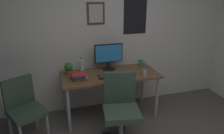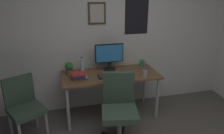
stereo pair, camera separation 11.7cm
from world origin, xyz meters
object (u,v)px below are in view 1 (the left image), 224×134
at_px(monitor, 109,56).
at_px(keyboard, 112,76).
at_px(potted_plant, 69,68).
at_px(side_chair, 24,106).
at_px(office_chair, 121,105).
at_px(pen_cup, 145,72).
at_px(computer_mouse, 131,74).
at_px(book_stack_left, 79,76).
at_px(coffee_mug_near, 141,62).
at_px(water_bottle, 82,66).

bearing_deg(monitor, keyboard, -94.12).
xyz_separation_m(monitor, potted_plant, (-0.65, -0.03, -0.13)).
bearing_deg(potted_plant, side_chair, -147.84).
bearing_deg(office_chair, potted_plant, 127.26).
height_order(monitor, pen_cup, monitor).
bearing_deg(computer_mouse, book_stack_left, 177.22).
xyz_separation_m(coffee_mug_near, book_stack_left, (-1.11, -0.33, -0.00)).
bearing_deg(keyboard, water_bottle, 144.47).
relative_size(monitor, coffee_mug_near, 4.21).
height_order(office_chair, book_stack_left, office_chair).
distance_m(potted_plant, book_stack_left, 0.28).
bearing_deg(computer_mouse, keyboard, 175.75).
height_order(computer_mouse, coffee_mug_near, coffee_mug_near).
bearing_deg(coffee_mug_near, office_chair, -127.08).
relative_size(keyboard, pen_cup, 2.15).
xyz_separation_m(monitor, computer_mouse, (0.28, -0.30, -0.22)).
bearing_deg(side_chair, book_stack_left, 12.29).
bearing_deg(office_chair, side_chair, 163.55).
height_order(keyboard, potted_plant, potted_plant).
distance_m(office_chair, water_bottle, 0.95).
bearing_deg(water_bottle, book_stack_left, -106.14).
distance_m(monitor, book_stack_left, 0.61).
bearing_deg(office_chair, book_stack_left, 130.81).
distance_m(pen_cup, book_stack_left, 0.98).
relative_size(coffee_mug_near, pen_cup, 0.55).
bearing_deg(keyboard, monitor, 85.88).
xyz_separation_m(side_chair, computer_mouse, (1.57, 0.13, 0.24)).
relative_size(potted_plant, pen_cup, 0.98).
bearing_deg(side_chair, monitor, 18.57).
distance_m(keyboard, water_bottle, 0.52).
xyz_separation_m(office_chair, computer_mouse, (0.34, 0.49, 0.22)).
height_order(office_chair, pen_cup, office_chair).
relative_size(pen_cup, book_stack_left, 0.87).
height_order(keyboard, computer_mouse, computer_mouse).
relative_size(office_chair, potted_plant, 4.87).
relative_size(monitor, keyboard, 1.07).
height_order(coffee_mug_near, potted_plant, potted_plant).
relative_size(office_chair, coffee_mug_near, 8.69).
distance_m(side_chair, computer_mouse, 1.60).
xyz_separation_m(computer_mouse, potted_plant, (-0.93, 0.28, 0.09)).
bearing_deg(book_stack_left, keyboard, -1.89).
bearing_deg(monitor, side_chair, -161.43).
xyz_separation_m(side_chair, coffee_mug_near, (1.89, 0.50, 0.28)).
height_order(pen_cup, book_stack_left, pen_cup).
relative_size(keyboard, water_bottle, 1.70).
bearing_deg(book_stack_left, monitor, 27.12).
bearing_deg(side_chair, office_chair, -16.45).
height_order(monitor, potted_plant, monitor).
relative_size(computer_mouse, water_bottle, 0.44).
height_order(keyboard, book_stack_left, book_stack_left).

